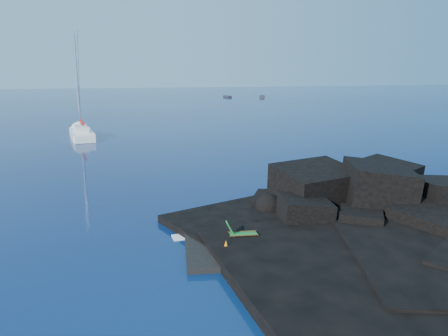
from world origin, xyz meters
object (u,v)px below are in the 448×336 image
Objects in this scene: sailboat at (82,138)px; distant_boat_b at (262,98)px; marker_cone at (226,246)px; sunbather at (285,225)px; deck_chair at (243,230)px; distant_boat_a at (227,97)px.

sailboat is 2.84× the size of distant_boat_b.
marker_cone reaches higher than distant_boat_b.
sailboat is 8.72× the size of sunbather.
sailboat is 43.76m from deck_chair.
sunbather is 0.40× the size of distant_boat_a.
deck_chair is 2.99× the size of marker_cone.
deck_chair reaches higher than marker_cone.
distant_boat_a is at bearing 53.70° from sailboat.
distant_boat_b is at bearing 76.71° from deck_chair.
distant_boat_b is (39.00, 118.53, -0.63)m from marker_cone.
distant_boat_a is (23.96, 119.72, -0.51)m from sunbather.
deck_chair is at bearing 45.48° from marker_cone.
deck_chair reaches higher than sunbather.
distant_boat_a is (26.84, 120.90, -0.93)m from deck_chair.
deck_chair is 1.03× the size of sunbather.
sailboat is 25.43× the size of marker_cone.
sunbather is at bearing -113.00° from distant_boat_a.
sunbather is 122.09m from distant_boat_a.
marker_cone is at bearing -85.48° from sailboat.
sailboat is 88.13m from distant_boat_a.
marker_cone is at bearing -114.63° from distant_boat_a.
distant_boat_a is at bearing 82.03° from deck_chair.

